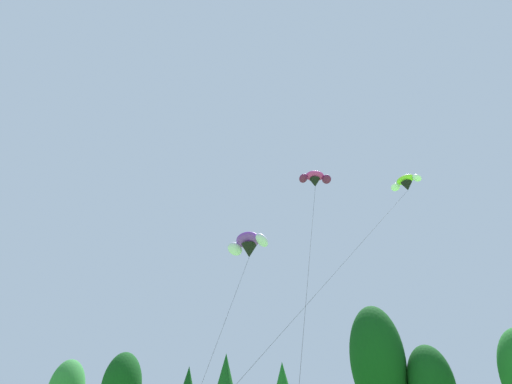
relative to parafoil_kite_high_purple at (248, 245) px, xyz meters
name	(u,v)px	position (x,y,z in m)	size (l,w,h in m)	color
treeline_tree_f	(378,360)	(6.91, 20.05, -5.59)	(5.50, 5.50, 13.70)	#472D19
parafoil_kite_high_purple	(248,245)	(0.00, 0.00, 0.00)	(3.77, 10.02, 13.24)	purple
parafoil_kite_mid_magenta	(315,179)	(5.02, 1.18, 5.29)	(2.67, 12.94, 18.24)	#D12893
parafoil_kite_far_lime_white	(406,183)	(12.02, 7.20, 7.05)	(13.28, 17.12, 20.08)	#93D633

